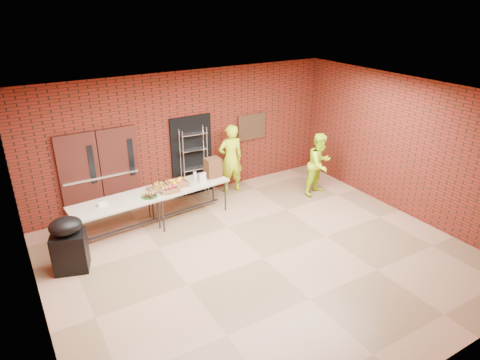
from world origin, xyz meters
name	(u,v)px	position (x,y,z in m)	size (l,w,h in m)	color
room	(265,186)	(0.00, 0.00, 1.60)	(8.08, 7.08, 3.28)	olive
double_doors	(101,175)	(-2.20, 3.44, 1.05)	(1.78, 0.12, 2.10)	#3F1612
dark_doorway	(192,156)	(0.10, 3.46, 1.05)	(1.10, 0.06, 2.10)	black
bronze_plaque	(252,127)	(1.90, 3.45, 1.55)	(0.85, 0.04, 0.70)	#3D2B18
wire_rack	(194,163)	(0.10, 3.32, 0.92)	(0.67, 0.22, 1.84)	silver
table_left	(117,205)	(-2.18, 2.34, 0.74)	(2.03, 0.97, 0.81)	tan
table_right	(187,186)	(-0.49, 2.51, 0.72)	(1.97, 0.98, 0.78)	tan
basket_bananas	(158,189)	(-1.21, 2.46, 0.84)	(0.42, 0.33, 0.13)	brown
basket_oranges	(177,183)	(-0.73, 2.51, 0.85)	(0.48, 0.37, 0.15)	brown
basket_apples	(168,190)	(-1.02, 2.31, 0.84)	(0.43, 0.33, 0.13)	brown
muffin_tray	(149,195)	(-1.49, 2.25, 0.85)	(0.35, 0.35, 0.09)	#15501A
napkin_box	(102,204)	(-2.47, 2.35, 0.84)	(0.19, 0.13, 0.06)	white
coffee_dispenser	(213,168)	(0.24, 2.58, 1.01)	(0.35, 0.32, 0.47)	#53321C
cup_stack_front	(201,178)	(-0.17, 2.40, 0.89)	(0.07, 0.07, 0.22)	white
cup_stack_mid	(204,178)	(-0.10, 2.36, 0.91)	(0.08, 0.08, 0.25)	white
cup_stack_back	(195,176)	(-0.24, 2.58, 0.89)	(0.07, 0.07, 0.22)	white
covered_grill	(69,244)	(-3.33, 1.59, 0.56)	(0.74, 0.67, 1.11)	black
volunteer_woman	(231,159)	(1.04, 3.10, 0.92)	(0.67, 0.44, 1.83)	#C9FA1B
volunteer_man	(320,164)	(2.94, 1.80, 0.82)	(0.80, 0.62, 1.64)	#C9FA1B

